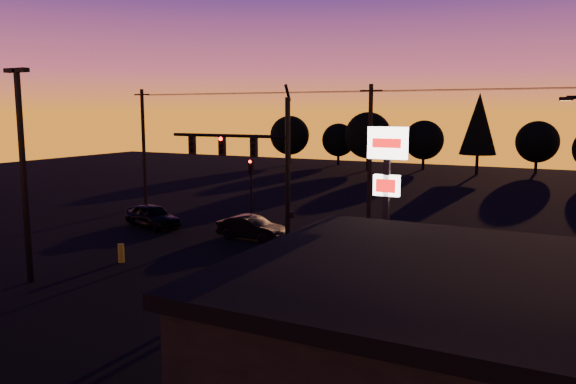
% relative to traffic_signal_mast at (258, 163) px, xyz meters
% --- Properties ---
extents(ground, '(120.00, 120.00, 0.00)m').
position_rel_traffic_signal_mast_xyz_m(ground, '(0.10, -3.99, -4.94)').
color(ground, black).
rests_on(ground, ground).
extents(lane_arrow, '(1.20, 3.10, 0.01)m').
position_rel_traffic_signal_mast_xyz_m(lane_arrow, '(0.60, -2.33, -4.93)').
color(lane_arrow, beige).
rests_on(lane_arrow, ground).
extents(traffic_signal_mast, '(6.79, 0.52, 8.58)m').
position_rel_traffic_signal_mast_xyz_m(traffic_signal_mast, '(0.00, 0.00, 0.00)').
color(traffic_signal_mast, black).
rests_on(traffic_signal_mast, ground).
extents(secondary_signal, '(0.30, 0.31, 4.35)m').
position_rel_traffic_signal_mast_xyz_m(secondary_signal, '(-4.90, 7.49, -2.07)').
color(secondary_signal, black).
rests_on(secondary_signal, ground).
extents(parking_lot_light, '(1.25, 0.30, 9.14)m').
position_rel_traffic_signal_mast_xyz_m(parking_lot_light, '(-7.40, -6.99, 0.33)').
color(parking_lot_light, black).
rests_on(parking_lot_light, ground).
extents(pylon_sign, '(1.50, 0.28, 6.80)m').
position_rel_traffic_signal_mast_xyz_m(pylon_sign, '(7.10, -2.49, -0.02)').
color(pylon_sign, black).
rests_on(pylon_sign, ground).
extents(utility_pole_0, '(1.40, 0.26, 9.00)m').
position_rel_traffic_signal_mast_xyz_m(utility_pole_0, '(-15.90, 10.01, -0.34)').
color(utility_pole_0, black).
rests_on(utility_pole_0, ground).
extents(utility_pole_1, '(1.40, 0.26, 9.00)m').
position_rel_traffic_signal_mast_xyz_m(utility_pole_1, '(2.10, 10.01, -0.34)').
color(utility_pole_1, black).
rests_on(utility_pole_1, ground).
extents(power_wires, '(36.00, 1.22, 0.07)m').
position_rel_traffic_signal_mast_xyz_m(power_wires, '(2.10, 10.01, 3.63)').
color(power_wires, black).
rests_on(power_wires, ground).
extents(store_building, '(12.40, 8.40, 4.25)m').
position_rel_traffic_signal_mast_xyz_m(store_building, '(13.10, -11.49, -2.78)').
color(store_building, black).
rests_on(store_building, ground).
extents(bollard, '(0.31, 0.31, 0.93)m').
position_rel_traffic_signal_mast_xyz_m(bollard, '(-6.20, -2.75, -4.47)').
color(bollard, gold).
rests_on(bollard, ground).
extents(tree_0, '(5.36, 5.36, 6.74)m').
position_rel_traffic_signal_mast_xyz_m(tree_0, '(-21.90, 46.01, -0.88)').
color(tree_0, black).
rests_on(tree_0, ground).
extents(tree_1, '(4.54, 4.54, 5.71)m').
position_rel_traffic_signal_mast_xyz_m(tree_1, '(-15.90, 49.01, -1.50)').
color(tree_1, black).
rests_on(tree_1, ground).
extents(tree_2, '(5.77, 5.78, 7.26)m').
position_rel_traffic_signal_mast_xyz_m(tree_2, '(-9.90, 44.01, -0.57)').
color(tree_2, black).
rests_on(tree_2, ground).
extents(tree_3, '(4.95, 4.95, 6.22)m').
position_rel_traffic_signal_mast_xyz_m(tree_3, '(-3.90, 48.01, -1.19)').
color(tree_3, black).
rests_on(tree_3, ground).
extents(tree_4, '(4.18, 4.18, 9.50)m').
position_rel_traffic_signal_mast_xyz_m(tree_4, '(3.10, 45.01, 0.99)').
color(tree_4, black).
rests_on(tree_4, ground).
extents(tree_5, '(4.95, 4.95, 6.22)m').
position_rel_traffic_signal_mast_xyz_m(tree_5, '(9.10, 50.01, -1.19)').
color(tree_5, black).
rests_on(tree_5, ground).
extents(car_left, '(4.71, 2.94, 1.49)m').
position_rel_traffic_signal_mast_xyz_m(car_left, '(-10.42, 4.45, -4.19)').
color(car_left, black).
rests_on(car_left, ground).
extents(car_mid, '(4.18, 1.61, 1.36)m').
position_rel_traffic_signal_mast_xyz_m(car_mid, '(-3.10, 4.51, -4.26)').
color(car_mid, black).
rests_on(car_mid, ground).
extents(car_right, '(5.74, 4.16, 1.55)m').
position_rel_traffic_signal_mast_xyz_m(car_right, '(5.49, 4.29, -4.16)').
color(car_right, black).
rests_on(car_right, ground).
extents(suv_parked, '(2.95, 5.28, 1.40)m').
position_rel_traffic_signal_mast_xyz_m(suv_parked, '(10.67, -7.13, -4.24)').
color(suv_parked, black).
rests_on(suv_parked, ground).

